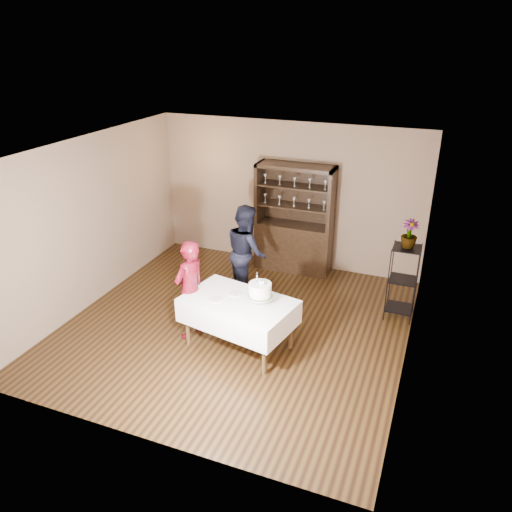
# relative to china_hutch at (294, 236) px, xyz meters

# --- Properties ---
(floor) EXTENTS (5.00, 5.00, 0.00)m
(floor) POSITION_rel_china_hutch_xyz_m (-0.20, -2.25, -0.66)
(floor) COLOR black
(floor) RESTS_ON ground
(ceiling) EXTENTS (5.00, 5.00, 0.00)m
(ceiling) POSITION_rel_china_hutch_xyz_m (-0.20, -2.25, 2.04)
(ceiling) COLOR white
(ceiling) RESTS_ON back_wall
(back_wall) EXTENTS (5.00, 0.02, 2.70)m
(back_wall) POSITION_rel_china_hutch_xyz_m (-0.20, 0.25, 0.69)
(back_wall) COLOR brown
(back_wall) RESTS_ON floor
(wall_left) EXTENTS (0.02, 5.00, 2.70)m
(wall_left) POSITION_rel_china_hutch_xyz_m (-2.70, -2.25, 0.69)
(wall_left) COLOR brown
(wall_left) RESTS_ON floor
(wall_right) EXTENTS (0.02, 5.00, 2.70)m
(wall_right) POSITION_rel_china_hutch_xyz_m (2.30, -2.25, 0.69)
(wall_right) COLOR brown
(wall_right) RESTS_ON floor
(china_hutch) EXTENTS (1.40, 0.48, 2.00)m
(china_hutch) POSITION_rel_china_hutch_xyz_m (0.00, 0.00, 0.00)
(china_hutch) COLOR black
(china_hutch) RESTS_ON floor
(plant_etagere) EXTENTS (0.42, 0.42, 1.20)m
(plant_etagere) POSITION_rel_china_hutch_xyz_m (2.08, -1.05, -0.01)
(plant_etagere) COLOR black
(plant_etagere) RESTS_ON floor
(cake_table) EXTENTS (1.66, 1.21, 0.75)m
(cake_table) POSITION_rel_china_hutch_xyz_m (0.05, -2.73, -0.09)
(cake_table) COLOR white
(cake_table) RESTS_ON floor
(woman) EXTENTS (0.50, 0.63, 1.51)m
(woman) POSITION_rel_china_hutch_xyz_m (-0.70, -2.72, 0.09)
(woman) COLOR #330407
(woman) RESTS_ON floor
(man) EXTENTS (0.97, 0.99, 1.61)m
(man) POSITION_rel_china_hutch_xyz_m (-0.42, -1.28, 0.14)
(man) COLOR black
(man) RESTS_ON floor
(cake) EXTENTS (0.39, 0.39, 0.47)m
(cake) POSITION_rel_china_hutch_xyz_m (0.36, -2.70, 0.28)
(cake) COLOR silver
(cake) RESTS_ON cake_table
(plate_near) EXTENTS (0.23, 0.23, 0.01)m
(plate_near) POSITION_rel_china_hutch_xyz_m (-0.24, -2.83, 0.10)
(plate_near) COLOR silver
(plate_near) RESTS_ON cake_table
(plate_far) EXTENTS (0.20, 0.20, 0.01)m
(plate_far) POSITION_rel_china_hutch_xyz_m (-0.06, -2.58, 0.10)
(plate_far) COLOR silver
(plate_far) RESTS_ON cake_table
(potted_plant) EXTENTS (0.29, 0.29, 0.43)m
(potted_plant) POSITION_rel_china_hutch_xyz_m (2.09, -1.04, 0.74)
(potted_plant) COLOR #406A32
(potted_plant) RESTS_ON plant_etagere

